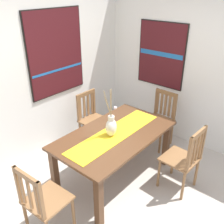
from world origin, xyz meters
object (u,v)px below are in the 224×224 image
(chair_0, at_px, (43,201))
(chair_2, at_px, (92,118))
(dining_table, at_px, (115,141))
(painting_on_side_wall, at_px, (161,55))
(centerpiece_vase, at_px, (111,126))
(chair_3, at_px, (160,118))
(painting_on_back_wall, at_px, (56,53))
(chair_1, at_px, (184,158))

(chair_0, relative_size, chair_2, 1.01)
(dining_table, distance_m, painting_on_side_wall, 1.77)
(centerpiece_vase, distance_m, chair_3, 1.29)
(dining_table, xyz_separation_m, painting_on_back_wall, (0.16, 1.29, 0.93))
(chair_3, relative_size, painting_on_side_wall, 0.86)
(painting_on_back_wall, distance_m, painting_on_side_wall, 1.72)
(centerpiece_vase, height_order, painting_on_side_wall, painting_on_side_wall)
(chair_3, bearing_deg, painting_on_side_wall, 37.92)
(chair_1, relative_size, chair_2, 1.03)
(chair_2, relative_size, chair_3, 0.99)
(chair_0, relative_size, chair_3, 1.00)
(centerpiece_vase, bearing_deg, painting_on_back_wall, 80.02)
(chair_0, bearing_deg, painting_on_back_wall, 44.25)
(painting_on_back_wall, bearing_deg, chair_1, -83.13)
(painting_on_side_wall, bearing_deg, centerpiece_vase, -170.02)
(chair_2, bearing_deg, chair_3, -49.60)
(chair_1, xyz_separation_m, painting_on_side_wall, (1.14, 1.11, 0.92))
(painting_on_side_wall, bearing_deg, painting_on_back_wall, 144.38)
(dining_table, bearing_deg, chair_0, -178.81)
(centerpiece_vase, bearing_deg, chair_3, -0.73)
(chair_1, height_order, chair_3, chair_1)
(centerpiece_vase, height_order, chair_0, centerpiece_vase)
(chair_0, relative_size, painting_on_back_wall, 0.73)
(centerpiece_vase, relative_size, chair_1, 0.71)
(dining_table, height_order, chair_1, chair_1)
(chair_1, distance_m, chair_3, 1.10)
(chair_1, bearing_deg, centerpiece_vase, 120.27)
(dining_table, xyz_separation_m, painting_on_side_wall, (1.55, 0.29, 0.80))
(chair_3, distance_m, painting_on_back_wall, 1.95)
(chair_0, bearing_deg, chair_3, 0.35)
(chair_1, relative_size, chair_3, 1.02)
(dining_table, distance_m, chair_3, 1.17)
(chair_0, bearing_deg, chair_2, 28.27)
(dining_table, height_order, chair_3, chair_3)
(chair_2, height_order, painting_on_back_wall, painting_on_back_wall)
(chair_2, height_order, chair_3, chair_3)
(dining_table, bearing_deg, painting_on_side_wall, 10.59)
(dining_table, relative_size, chair_1, 1.72)
(centerpiece_vase, bearing_deg, chair_2, 59.24)
(dining_table, height_order, painting_on_side_wall, painting_on_side_wall)
(centerpiece_vase, distance_m, chair_0, 1.19)
(dining_table, relative_size, chair_2, 1.77)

